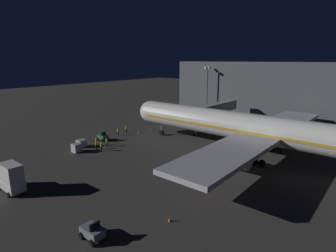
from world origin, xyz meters
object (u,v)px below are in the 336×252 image
object	(u,v)px
jet_bridge	(210,110)
ground_crew_by_tug	(118,131)
ground_crew_near_nose_gear	(101,146)
traffic_cone_wingtip_svc_side	(170,219)
apron_floodlight_mast	(207,88)
baggage_container_far_row	(81,143)
ground_crew_by_belt_loader	(96,145)
ground_crew_marshaller_fwd	(107,142)
baggage_tug_lead	(103,137)
traffic_cone_nose_port	(151,129)
baggage_tug_spare	(93,232)
ground_crew_walking_aft	(126,129)
baggage_container_mid_row	(76,148)
cargo_truck_aft	(11,177)
traffic_cone_nose_starboard	(139,132)
ground_crew_under_port_wing	(96,141)
airliner_at_gate	(268,131)

from	to	relation	value
jet_bridge	ground_crew_by_tug	world-z (taller)	jet_bridge
ground_crew_near_nose_gear	traffic_cone_wingtip_svc_side	world-z (taller)	ground_crew_near_nose_gear
apron_floodlight_mast	ground_crew_near_nose_gear	bearing A→B (deg)	2.87
baggage_container_far_row	ground_crew_by_tug	world-z (taller)	ground_crew_by_tug
ground_crew_by_belt_loader	ground_crew_marshaller_fwd	size ratio (longest dim) A/B	0.95
baggage_tug_lead	traffic_cone_nose_port	xyz separation A→B (m)	(-13.96, 1.69, -0.50)
baggage_tug_spare	baggage_tug_lead	world-z (taller)	same
ground_crew_by_tug	ground_crew_by_belt_loader	bearing A→B (deg)	26.43
ground_crew_walking_aft	traffic_cone_wingtip_svc_side	world-z (taller)	ground_crew_walking_aft
baggage_container_mid_row	ground_crew_near_nose_gear	distance (m)	4.78
cargo_truck_aft	jet_bridge	bearing A→B (deg)	175.88
apron_floodlight_mast	ground_crew_walking_aft	size ratio (longest dim) A/B	9.11
baggage_tug_spare	ground_crew_walking_aft	xyz separation A→B (m)	(-30.43, -28.90, 0.16)
baggage_tug_spare	ground_crew_walking_aft	world-z (taller)	baggage_tug_spare
baggage_container_mid_row	ground_crew_walking_aft	bearing A→B (deg)	-167.04
ground_crew_by_belt_loader	jet_bridge	bearing A→B (deg)	160.98
traffic_cone_nose_starboard	traffic_cone_wingtip_svc_side	world-z (taller)	same
baggage_tug_spare	baggage_container_mid_row	bearing A→B (deg)	-119.27
baggage_tug_lead	baggage_container_mid_row	size ratio (longest dim) A/B	1.36
jet_bridge	baggage_tug_spare	world-z (taller)	jet_bridge
ground_crew_under_port_wing	ground_crew_walking_aft	world-z (taller)	ground_crew_under_port_wing
airliner_at_gate	traffic_cone_nose_starboard	size ratio (longest dim) A/B	115.04
baggage_tug_spare	baggage_container_mid_row	world-z (taller)	baggage_tug_spare
apron_floodlight_mast	ground_crew_marshaller_fwd	xyz separation A→B (m)	(39.45, 0.54, -8.17)
ground_crew_by_belt_loader	ground_crew_marshaller_fwd	distance (m)	2.50
cargo_truck_aft	ground_crew_near_nose_gear	distance (m)	18.94
baggage_container_mid_row	jet_bridge	bearing A→B (deg)	160.40
ground_crew_by_belt_loader	ground_crew_under_port_wing	distance (m)	2.57
baggage_tug_lead	ground_crew_near_nose_gear	size ratio (longest dim) A/B	1.23
baggage_tug_lead	traffic_cone_wingtip_svc_side	distance (m)	35.01
baggage_tug_spare	ground_crew_walking_aft	distance (m)	41.97
baggage_tug_lead	ground_crew_under_port_wing	bearing A→B (deg)	32.09
ground_crew_under_port_wing	jet_bridge	bearing A→B (deg)	156.10
airliner_at_gate	ground_crew_walking_aft	bearing A→B (deg)	-83.93
apron_floodlight_mast	ground_crew_by_belt_loader	size ratio (longest dim) A/B	9.13
jet_bridge	baggage_tug_spare	size ratio (longest dim) A/B	8.22
baggage_container_far_row	traffic_cone_nose_starboard	distance (m)	15.32
jet_bridge	ground_crew_walking_aft	bearing A→B (deg)	-44.95
jet_bridge	apron_floodlight_mast	world-z (taller)	apron_floodlight_mast
baggage_container_mid_row	ground_crew_by_belt_loader	size ratio (longest dim) A/B	0.98
jet_bridge	traffic_cone_wingtip_svc_side	size ratio (longest dim) A/B	38.12
baggage_tug_spare	ground_crew_by_tug	world-z (taller)	baggage_tug_spare
ground_crew_marshaller_fwd	traffic_cone_nose_port	bearing A→B (deg)	-171.01
traffic_cone_nose_port	traffic_cone_wingtip_svc_side	size ratio (longest dim) A/B	1.00
baggage_container_mid_row	baggage_container_far_row	distance (m)	3.26
baggage_container_mid_row	ground_crew_near_nose_gear	world-z (taller)	ground_crew_near_nose_gear
baggage_tug_spare	ground_crew_by_belt_loader	xyz separation A→B (m)	(-17.57, -23.59, 0.15)
baggage_tug_spare	ground_crew_by_tug	bearing A→B (deg)	-133.90
jet_bridge	ground_crew_near_nose_gear	xyz separation A→B (m)	(27.85, -7.78, -4.31)
baggage_container_far_row	ground_crew_marshaller_fwd	size ratio (longest dim) A/B	0.92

